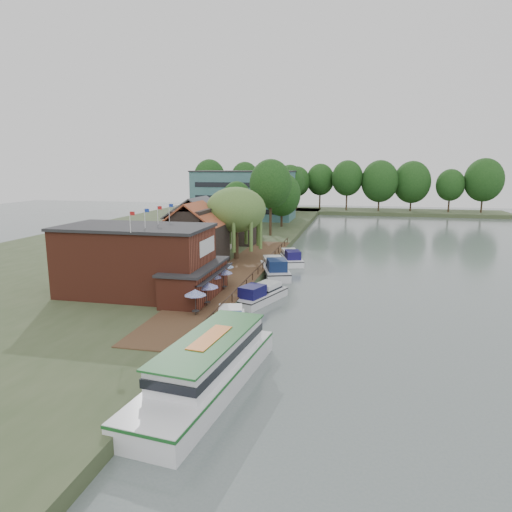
# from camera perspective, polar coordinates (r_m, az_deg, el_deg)

# --- Properties ---
(ground) EXTENTS (260.00, 260.00, 0.00)m
(ground) POSITION_cam_1_polar(r_m,az_deg,el_deg) (46.45, 4.04, -6.73)
(ground) COLOR #556261
(ground) RESTS_ON ground
(land_bank) EXTENTS (50.00, 140.00, 1.00)m
(land_bank) POSITION_cam_1_polar(r_m,az_deg,el_deg) (87.84, -12.12, 1.87)
(land_bank) COLOR #384728
(land_bank) RESTS_ON ground
(quay_deck) EXTENTS (6.00, 50.00, 0.10)m
(quay_deck) POSITION_cam_1_polar(r_m,az_deg,el_deg) (57.19, -2.39, -2.21)
(quay_deck) COLOR #47301E
(quay_deck) RESTS_ON land_bank
(quay_rail) EXTENTS (0.20, 49.00, 1.00)m
(quay_rail) POSITION_cam_1_polar(r_m,az_deg,el_deg) (56.95, 0.36, -1.79)
(quay_rail) COLOR black
(quay_rail) RESTS_ON land_bank
(pub) EXTENTS (20.00, 11.00, 7.30)m
(pub) POSITION_cam_1_polar(r_m,az_deg,el_deg) (48.33, -12.71, -0.58)
(pub) COLOR maroon
(pub) RESTS_ON land_bank
(hotel_block) EXTENTS (25.40, 12.40, 12.30)m
(hotel_block) POSITION_cam_1_polar(r_m,az_deg,el_deg) (117.47, -1.49, 7.65)
(hotel_block) COLOR #38666B
(hotel_block) RESTS_ON land_bank
(cottage_a) EXTENTS (8.60, 7.60, 8.50)m
(cottage_a) POSITION_cam_1_polar(r_m,az_deg,el_deg) (62.25, -7.72, 2.72)
(cottage_a) COLOR black
(cottage_a) RESTS_ON land_bank
(cottage_b) EXTENTS (9.60, 8.60, 8.50)m
(cottage_b) POSITION_cam_1_polar(r_m,az_deg,el_deg) (72.58, -7.23, 3.92)
(cottage_b) COLOR beige
(cottage_b) RESTS_ON land_bank
(cottage_c) EXTENTS (7.60, 7.60, 8.50)m
(cottage_c) POSITION_cam_1_polar(r_m,az_deg,el_deg) (79.93, -2.34, 4.65)
(cottage_c) COLOR black
(cottage_c) RESTS_ON land_bank
(willow) EXTENTS (8.60, 8.60, 10.43)m
(willow) POSITION_cam_1_polar(r_m,az_deg,el_deg) (65.49, -2.52, 4.08)
(willow) COLOR #476B2D
(willow) RESTS_ON land_bank
(umbrella_0) EXTENTS (2.04, 2.04, 2.38)m
(umbrella_0) POSITION_cam_1_polar(r_m,az_deg,el_deg) (41.39, -7.57, -5.73)
(umbrella_0) COLOR navy
(umbrella_0) RESTS_ON quay_deck
(umbrella_1) EXTENTS (2.38, 2.38, 2.38)m
(umbrella_1) POSITION_cam_1_polar(r_m,az_deg,el_deg) (43.89, -6.20, -4.72)
(umbrella_1) COLOR #1C229C
(umbrella_1) RESTS_ON quay_deck
(umbrella_2) EXTENTS (2.08, 2.08, 2.38)m
(umbrella_2) POSITION_cam_1_polar(r_m,az_deg,el_deg) (47.59, -5.54, -3.46)
(umbrella_2) COLOR navy
(umbrella_2) RESTS_ON quay_deck
(umbrella_3) EXTENTS (2.00, 2.00, 2.38)m
(umbrella_3) POSITION_cam_1_polar(r_m,az_deg,el_deg) (49.37, -4.06, -2.90)
(umbrella_3) COLOR navy
(umbrella_3) RESTS_ON quay_deck
(umbrella_4) EXTENTS (2.25, 2.25, 2.38)m
(umbrella_4) POSITION_cam_1_polar(r_m,az_deg,el_deg) (52.31, -3.97, -2.10)
(umbrella_4) COLOR navy
(umbrella_4) RESTS_ON quay_deck
(cruiser_0) EXTENTS (5.25, 9.62, 2.19)m
(cruiser_0) POSITION_cam_1_polar(r_m,az_deg,el_deg) (39.72, -3.23, -8.18)
(cruiser_0) COLOR white
(cruiser_0) RESTS_ON ground
(cruiser_1) EXTENTS (5.73, 9.37, 2.12)m
(cruiser_1) POSITION_cam_1_polar(r_m,az_deg,el_deg) (48.72, 0.60, -4.55)
(cruiser_1) COLOR silver
(cruiser_1) RESTS_ON ground
(cruiser_2) EXTENTS (6.41, 10.94, 2.54)m
(cruiser_2) POSITION_cam_1_polar(r_m,az_deg,el_deg) (60.53, 2.36, -1.25)
(cruiser_2) COLOR silver
(cruiser_2) RESTS_ON ground
(cruiser_3) EXTENTS (5.60, 9.56, 2.17)m
(cruiser_3) POSITION_cam_1_polar(r_m,az_deg,el_deg) (68.53, 4.39, 0.03)
(cruiser_3) COLOR white
(cruiser_3) RESTS_ON ground
(tour_boat) EXTENTS (6.16, 15.93, 3.39)m
(tour_boat) POSITION_cam_1_polar(r_m,az_deg,el_deg) (30.16, -6.34, -13.47)
(tour_boat) COLOR silver
(tour_boat) RESTS_ON ground
(swan) EXTENTS (0.44, 0.44, 0.44)m
(swan) POSITION_cam_1_polar(r_m,az_deg,el_deg) (36.46, -5.98, -11.52)
(swan) COLOR white
(swan) RESTS_ON ground
(bank_tree_0) EXTENTS (8.15, 8.15, 14.70)m
(bank_tree_0) POSITION_cam_1_polar(r_m,az_deg,el_deg) (88.79, 1.84, 7.31)
(bank_tree_0) COLOR #143811
(bank_tree_0) RESTS_ON land_bank
(bank_tree_1) EXTENTS (6.21, 6.21, 10.21)m
(bank_tree_1) POSITION_cam_1_polar(r_m,az_deg,el_deg) (98.41, -2.41, 6.36)
(bank_tree_1) COLOR #143811
(bank_tree_1) RESTS_ON land_bank
(bank_tree_2) EXTENTS (8.39, 8.39, 11.98)m
(bank_tree_2) POSITION_cam_1_polar(r_m,az_deg,el_deg) (102.29, 3.24, 7.03)
(bank_tree_2) COLOR #143811
(bank_tree_2) RESTS_ON land_bank
(bank_tree_3) EXTENTS (7.64, 7.64, 13.78)m
(bank_tree_3) POSITION_cam_1_polar(r_m,az_deg,el_deg) (122.62, 4.24, 8.11)
(bank_tree_3) COLOR #143811
(bank_tree_3) RESTS_ON land_bank
(bank_tree_4) EXTENTS (6.15, 6.15, 11.80)m
(bank_tree_4) POSITION_cam_1_polar(r_m,az_deg,el_deg) (132.05, 2.70, 7.91)
(bank_tree_4) COLOR #143811
(bank_tree_4) RESTS_ON land_bank
(bank_tree_5) EXTENTS (6.06, 6.06, 11.66)m
(bank_tree_5) POSITION_cam_1_polar(r_m,az_deg,el_deg) (138.24, 4.93, 7.99)
(bank_tree_5) COLOR #143811
(bank_tree_5) RESTS_ON land_bank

